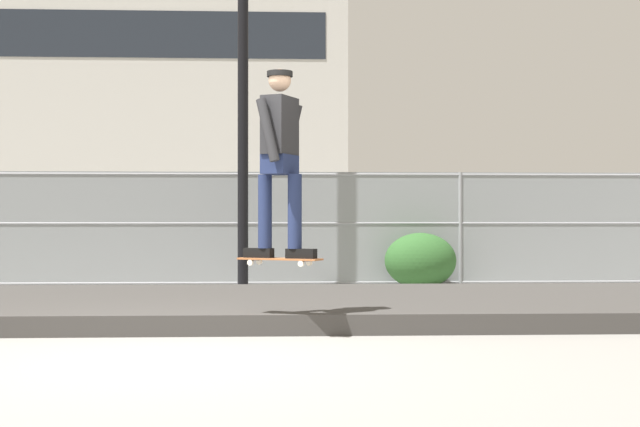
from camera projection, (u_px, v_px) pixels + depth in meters
ground_plane at (162, 361)px, 6.72m from camera, size 120.00×120.00×0.00m
gravel_berm at (200, 306)px, 9.97m from camera, size 15.51×3.82×0.20m
skateboard at (280, 259)px, 8.10m from camera, size 0.81×0.53×0.07m
skater at (280, 150)px, 8.11m from camera, size 0.69×0.62×1.76m
chain_fence at (223, 229)px, 14.04m from camera, size 23.17×0.06×1.85m
parked_car_near at (72, 232)px, 16.90m from camera, size 4.43×2.01×1.66m
parked_car_mid at (340, 232)px, 17.27m from camera, size 4.43×2.01×1.66m
parked_car_far at (607, 231)px, 17.55m from camera, size 4.44×2.02×1.66m
library_building at (86, 89)px, 51.68m from camera, size 30.28×11.41×17.53m
shrub_center at (420, 261)px, 13.71m from camera, size 1.13×0.92×0.87m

